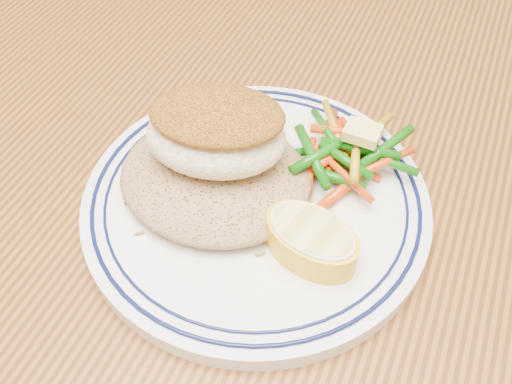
% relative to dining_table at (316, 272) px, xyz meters
% --- Properties ---
extents(dining_table, '(1.50, 0.90, 0.75)m').
position_rel_dining_table_xyz_m(dining_table, '(0.00, 0.00, 0.00)').
color(dining_table, '#512C10').
rests_on(dining_table, ground).
extents(plate, '(0.26, 0.26, 0.02)m').
position_rel_dining_table_xyz_m(plate, '(-0.05, -0.03, 0.11)').
color(plate, white).
rests_on(plate, dining_table).
extents(rice_pilaf, '(0.15, 0.13, 0.03)m').
position_rel_dining_table_xyz_m(rice_pilaf, '(-0.08, -0.03, 0.13)').
color(rice_pilaf, olive).
rests_on(rice_pilaf, plate).
extents(fish_fillet, '(0.12, 0.10, 0.05)m').
position_rel_dining_table_xyz_m(fish_fillet, '(-0.08, -0.02, 0.16)').
color(fish_fillet, white).
rests_on(fish_fillet, rice_pilaf).
extents(vegetable_pile, '(0.10, 0.11, 0.03)m').
position_rel_dining_table_xyz_m(vegetable_pile, '(0.00, 0.03, 0.13)').
color(vegetable_pile, red).
rests_on(vegetable_pile, plate).
extents(butter_pat, '(0.03, 0.02, 0.01)m').
position_rel_dining_table_xyz_m(butter_pat, '(0.01, 0.04, 0.15)').
color(butter_pat, '#E7DD71').
rests_on(butter_pat, vegetable_pile).
extents(lemon_wedge, '(0.08, 0.08, 0.03)m').
position_rel_dining_table_xyz_m(lemon_wedge, '(0.01, -0.06, 0.13)').
color(lemon_wedge, yellow).
rests_on(lemon_wedge, plate).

